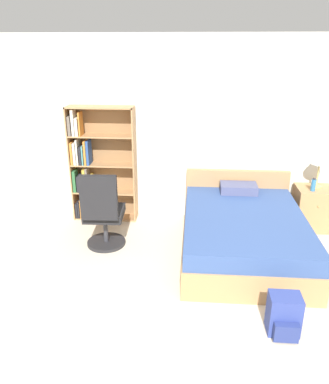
{
  "coord_description": "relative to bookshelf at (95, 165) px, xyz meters",
  "views": [
    {
      "loc": [
        -0.25,
        -2.04,
        2.45
      ],
      "look_at": [
        -0.57,
        1.98,
        0.86
      ],
      "focal_mm": 35.0,
      "sensor_mm": 36.0,
      "label": 1
    }
  ],
  "objects": [
    {
      "name": "wall_back",
      "position": [
        1.67,
        0.19,
        0.48
      ],
      "size": [
        9.0,
        0.06,
        2.6
      ],
      "color": "silver",
      "rests_on": "ground_plane"
    },
    {
      "name": "bookshelf",
      "position": [
        0.0,
        0.0,
        0.0
      ],
      "size": [
        0.94,
        0.27,
        1.67
      ],
      "color": "#AD7F51",
      "rests_on": "ground_plane"
    },
    {
      "name": "bed",
      "position": [
        2.06,
        -0.86,
        -0.55
      ],
      "size": [
        1.46,
        2.0,
        0.78
      ],
      "color": "#AD7F51",
      "rests_on": "ground_plane"
    },
    {
      "name": "office_chair",
      "position": [
        0.31,
        -0.91,
        -0.34
      ],
      "size": [
        0.5,
        0.58,
        1.05
      ],
      "color": "#232326",
      "rests_on": "ground_plane"
    },
    {
      "name": "nightstand",
      "position": [
        3.12,
        -0.11,
        -0.52
      ],
      "size": [
        0.49,
        0.46,
        0.6
      ],
      "color": "#AD7F51",
      "rests_on": "ground_plane"
    },
    {
      "name": "table_lamp",
      "position": [
        3.13,
        -0.07,
        0.2
      ],
      "size": [
        0.24,
        0.24,
        0.53
      ],
      "color": "tan",
      "rests_on": "nightstand"
    },
    {
      "name": "water_bottle",
      "position": [
        3.05,
        -0.22,
        -0.13
      ],
      "size": [
        0.06,
        0.06,
        0.18
      ],
      "color": "teal",
      "rests_on": "nightstand"
    },
    {
      "name": "backpack_blue",
      "position": [
        2.28,
        -2.29,
        -0.64
      ],
      "size": [
        0.28,
        0.28,
        0.38
      ],
      "color": "navy",
      "rests_on": "ground_plane"
    }
  ]
}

